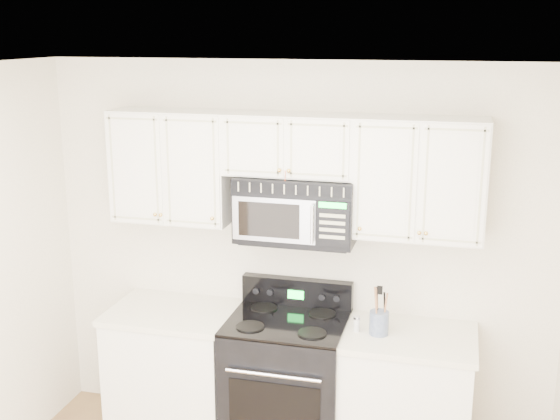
% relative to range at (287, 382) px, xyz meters
% --- Properties ---
extents(room, '(3.51, 3.51, 2.61)m').
position_rel_range_xyz_m(room, '(-0.02, -1.43, 0.82)').
color(room, '#A5854E').
rests_on(room, ground).
extents(base_cabinet_left, '(0.86, 0.65, 0.92)m').
position_rel_range_xyz_m(base_cabinet_left, '(-0.82, 0.01, -0.06)').
color(base_cabinet_left, silver).
rests_on(base_cabinet_left, ground).
extents(base_cabinet_right, '(0.86, 0.65, 0.92)m').
position_rel_range_xyz_m(base_cabinet_right, '(0.78, 0.01, -0.06)').
color(base_cabinet_right, silver).
rests_on(base_cabinet_right, ground).
extents(range, '(0.77, 0.70, 1.12)m').
position_rel_range_xyz_m(range, '(0.00, 0.00, 0.00)').
color(range, black).
rests_on(range, ground).
extents(upper_cabinets, '(2.44, 0.37, 0.75)m').
position_rel_range_xyz_m(upper_cabinets, '(-0.02, 0.16, 1.45)').
color(upper_cabinets, silver).
rests_on(upper_cabinets, ground).
extents(microwave, '(0.77, 0.43, 0.42)m').
position_rel_range_xyz_m(microwave, '(0.03, 0.13, 1.18)').
color(microwave, black).
rests_on(microwave, ground).
extents(utensil_crock, '(0.12, 0.12, 0.32)m').
position_rel_range_xyz_m(utensil_crock, '(0.60, -0.03, 0.52)').
color(utensil_crock, slate).
rests_on(utensil_crock, base_cabinet_right).
extents(shaker_salt, '(0.04, 0.04, 0.10)m').
position_rel_range_xyz_m(shaker_salt, '(0.46, -0.03, 0.49)').
color(shaker_salt, silver).
rests_on(shaker_salt, base_cabinet_right).
extents(shaker_pepper, '(0.05, 0.05, 0.11)m').
position_rel_range_xyz_m(shaker_pepper, '(0.58, 0.04, 0.49)').
color(shaker_pepper, silver).
rests_on(shaker_pepper, base_cabinet_right).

